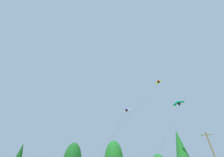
{
  "coord_description": "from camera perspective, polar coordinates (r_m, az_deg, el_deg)",
  "views": [
    {
      "loc": [
        7.71,
        4.87,
        2.32
      ],
      "look_at": [
        2.79,
        21.59,
        15.44
      ],
      "focal_mm": 22.77,
      "sensor_mm": 36.0,
      "label": 1
    }
  ],
  "objects": [
    {
      "name": "parafoil_kite_mid_purple",
      "position": [
        37.51,
        5.87,
        -12.67
      ],
      "size": [
        4.78,
        14.65,
        16.55
      ],
      "color": "purple"
    },
    {
      "name": "treeline_tree_f",
      "position": [
        45.08,
        26.11,
        -24.87
      ],
      "size": [
        4.85,
        4.85,
        14.77
      ],
      "color": "#472D19",
      "rests_on": "ground_plane"
    },
    {
      "name": "parafoil_kite_far_teal",
      "position": [
        42.26,
        25.24,
        -9.0
      ],
      "size": [
        11.71,
        19.37,
        18.84
      ],
      "color": "teal"
    },
    {
      "name": "parafoil_kite_high_red_yellow",
      "position": [
        41.51,
        18.15,
        -1.41
      ],
      "size": [
        15.88,
        17.01,
        24.2
      ],
      "color": "red"
    }
  ]
}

